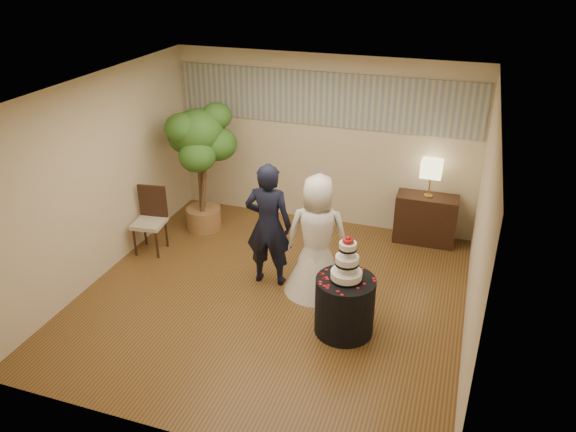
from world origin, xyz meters
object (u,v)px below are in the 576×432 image
(console, at_px, (426,219))
(bride, at_px, (317,236))
(table_lamp, at_px, (430,179))
(cake_table, at_px, (345,306))
(wedding_cake, at_px, (347,258))
(ficus_tree, at_px, (200,168))
(side_chair, at_px, (149,222))
(groom, at_px, (269,225))

(console, bearing_deg, bride, -124.16)
(console, relative_size, table_lamp, 1.63)
(bride, height_order, cake_table, bride)
(cake_table, height_order, console, console)
(bride, relative_size, wedding_cake, 2.90)
(wedding_cake, height_order, ficus_tree, ficus_tree)
(console, xyz_separation_m, ficus_tree, (-3.53, -0.71, 0.68))
(table_lamp, distance_m, side_chair, 4.33)
(wedding_cake, relative_size, ficus_tree, 0.27)
(cake_table, relative_size, ficus_tree, 0.35)
(groom, relative_size, bride, 1.05)
(bride, distance_m, cake_table, 1.07)
(cake_table, relative_size, side_chair, 0.73)
(groom, relative_size, table_lamp, 3.05)
(cake_table, bearing_deg, side_chair, 163.20)
(ficus_tree, bearing_deg, groom, -36.29)
(table_lamp, bearing_deg, side_chair, -157.25)
(wedding_cake, height_order, table_lamp, table_lamp)
(wedding_cake, xyz_separation_m, ficus_tree, (-2.85, 1.94, 0.04))
(console, bearing_deg, wedding_cake, -104.97)
(side_chair, bearing_deg, groom, -12.68)
(wedding_cake, bearing_deg, cake_table, 90.00)
(wedding_cake, relative_size, table_lamp, 1.01)
(groom, distance_m, wedding_cake, 1.49)
(groom, relative_size, console, 1.87)
(cake_table, bearing_deg, bride, 126.83)
(bride, distance_m, console, 2.31)
(wedding_cake, bearing_deg, bride, 126.83)
(groom, xyz_separation_m, cake_table, (1.26, -0.77, -0.51))
(wedding_cake, bearing_deg, table_lamp, 75.69)
(wedding_cake, bearing_deg, console, 75.69)
(groom, height_order, bride, groom)
(bride, bearing_deg, groom, -10.96)
(bride, bearing_deg, table_lamp, -133.64)
(ficus_tree, bearing_deg, wedding_cake, -34.27)
(wedding_cake, distance_m, side_chair, 3.47)
(groom, bearing_deg, cake_table, 144.10)
(bride, xyz_separation_m, side_chair, (-2.71, 0.23, -0.34))
(bride, xyz_separation_m, console, (1.25, 1.89, -0.45))
(ficus_tree, bearing_deg, table_lamp, 11.32)
(table_lamp, relative_size, side_chair, 0.57)
(wedding_cake, distance_m, table_lamp, 2.74)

